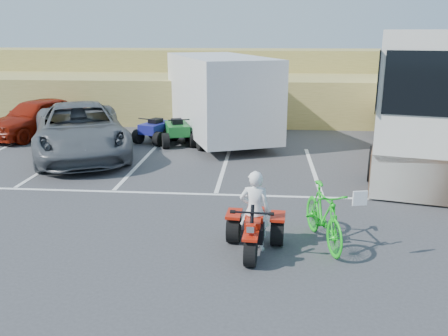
# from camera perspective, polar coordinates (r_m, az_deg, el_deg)

# --- Properties ---
(ground) EXTENTS (100.00, 100.00, 0.00)m
(ground) POSITION_cam_1_polar(r_m,az_deg,el_deg) (9.92, -2.44, -7.78)
(ground) COLOR #38383B
(ground) RESTS_ON ground
(parking_stripes) EXTENTS (28.00, 5.16, 0.01)m
(parking_stripes) POSITION_cam_1_polar(r_m,az_deg,el_deg) (13.67, 3.32, -1.00)
(parking_stripes) COLOR white
(parking_stripes) RESTS_ON ground
(grass_embankment) EXTENTS (40.00, 8.50, 3.10)m
(grass_embankment) POSITION_cam_1_polar(r_m,az_deg,el_deg) (24.64, 2.13, 10.02)
(grass_embankment) COLOR olive
(grass_embankment) RESTS_ON ground
(red_trike_atv) EXTENTS (1.24, 1.59, 0.98)m
(red_trike_atv) POSITION_cam_1_polar(r_m,az_deg,el_deg) (9.10, 3.52, -10.10)
(red_trike_atv) COLOR #AF1A0A
(red_trike_atv) RESTS_ON ground
(rider) EXTENTS (0.59, 0.41, 1.56)m
(rider) POSITION_cam_1_polar(r_m,az_deg,el_deg) (8.92, 3.70, -5.16)
(rider) COLOR white
(rider) RESTS_ON ground
(green_dirt_bike) EXTENTS (1.00, 2.05, 1.18)m
(green_dirt_bike) POSITION_cam_1_polar(r_m,az_deg,el_deg) (9.40, 11.88, -5.60)
(green_dirt_bike) COLOR #14BF19
(green_dirt_bike) RESTS_ON ground
(grey_pickup) EXTENTS (5.11, 6.82, 1.72)m
(grey_pickup) POSITION_cam_1_polar(r_m,az_deg,el_deg) (16.58, -16.93, 4.41)
(grey_pickup) COLOR #4B4F54
(grey_pickup) RESTS_ON ground
(red_car) EXTENTS (3.29, 4.76, 1.51)m
(red_car) POSITION_cam_1_polar(r_m,az_deg,el_deg) (20.34, -21.57, 5.73)
(red_car) COLOR maroon
(red_car) RESTS_ON ground
(cargo_trailer) EXTENTS (4.97, 7.27, 3.15)m
(cargo_trailer) POSITION_cam_1_polar(r_m,az_deg,el_deg) (18.31, -0.61, 8.83)
(cargo_trailer) COLOR silver
(cargo_trailer) RESTS_ON ground
(rv_motorhome) EXTENTS (5.49, 11.48, 4.00)m
(rv_motorhome) POSITION_cam_1_polar(r_m,az_deg,el_deg) (17.32, 22.96, 7.27)
(rv_motorhome) COLOR silver
(rv_motorhome) RESTS_ON ground
(quad_atv_blue) EXTENTS (1.62, 1.84, 1.00)m
(quad_atv_blue) POSITION_cam_1_polar(r_m,az_deg,el_deg) (18.13, -8.13, 3.12)
(quad_atv_blue) COLOR navy
(quad_atv_blue) RESTS_ON ground
(quad_atv_green) EXTENTS (1.65, 1.91, 1.06)m
(quad_atv_green) POSITION_cam_1_polar(r_m,az_deg,el_deg) (17.63, -5.62, 2.83)
(quad_atv_green) COLOR #166122
(quad_atv_green) RESTS_ON ground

